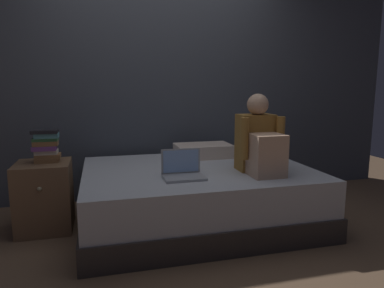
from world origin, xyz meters
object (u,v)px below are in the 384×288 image
at_px(nightstand, 45,196).
at_px(laptop, 183,171).
at_px(person_sitting, 260,143).
at_px(book_stack, 46,145).
at_px(bed, 197,195).
at_px(pillow, 203,151).

bearing_deg(nightstand, laptop, -22.52).
distance_m(person_sitting, book_stack, 1.79).
distance_m(bed, pillow, 0.58).
xyz_separation_m(bed, pillow, (0.19, 0.45, 0.32)).
bearing_deg(bed, laptop, -124.03).
bearing_deg(laptop, person_sitting, 0.72).
bearing_deg(bed, pillow, 67.08).
bearing_deg(person_sitting, laptop, -179.28).
xyz_separation_m(person_sitting, pillow, (-0.27, 0.74, -0.19)).
relative_size(bed, pillow, 3.57).
bearing_deg(book_stack, laptop, -24.06).
relative_size(person_sitting, book_stack, 2.37).
height_order(person_sitting, laptop, person_sitting).
bearing_deg(person_sitting, pillow, 110.20).
relative_size(nightstand, pillow, 1.04).
bearing_deg(person_sitting, book_stack, 164.85).
distance_m(bed, laptop, 0.47).
distance_m(nightstand, laptop, 1.22).
xyz_separation_m(laptop, pillow, (0.39, 0.74, 0.01)).
bearing_deg(pillow, book_stack, -169.52).
bearing_deg(nightstand, pillow, 10.95).
distance_m(nightstand, person_sitting, 1.87).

